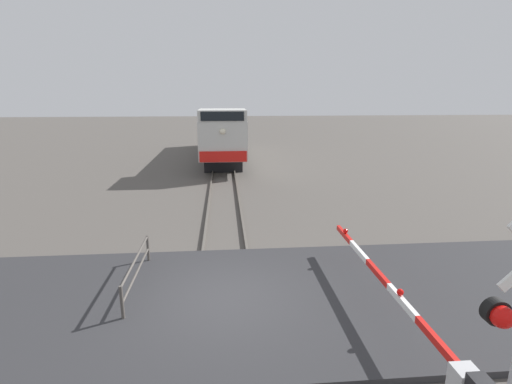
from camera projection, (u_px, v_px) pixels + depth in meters
ground_plane at (226, 304)px, 9.44m from camera, size 160.00×160.00×0.00m
rail_track_left at (197, 302)px, 9.36m from camera, size 0.08×80.00×0.15m
rail_track_right at (255, 300)px, 9.48m from camera, size 0.08×80.00×0.15m
road_surface at (226, 301)px, 9.42m from camera, size 36.00×6.00×0.16m
locomotive at (223, 132)px, 30.01m from camera, size 2.95×16.41×4.09m
crossing_gate at (426, 340)px, 6.85m from camera, size 0.36×7.04×1.17m
guard_railing at (137, 268)px, 9.93m from camera, size 0.08×3.16×0.95m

